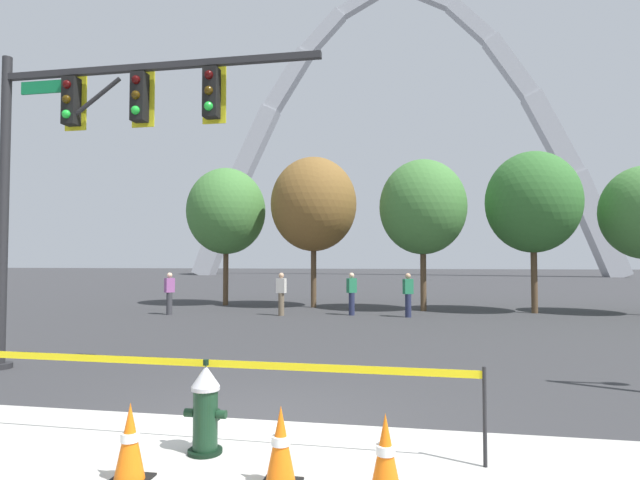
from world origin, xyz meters
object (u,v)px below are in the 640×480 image
at_px(traffic_cone_by_hydrant, 386,457).
at_px(traffic_cone_curb_edge, 281,447).
at_px(traffic_cone_mid_sidewalk, 130,443).
at_px(pedestrian_walking_left, 352,293).
at_px(pedestrian_near_trees, 281,294).
at_px(pedestrian_walking_right, 408,295).
at_px(monument_arch, 395,143).
at_px(traffic_signal_gantry, 87,142).
at_px(pedestrian_standing_center, 169,293).
at_px(fire_hydrant, 206,409).

bearing_deg(traffic_cone_by_hydrant, traffic_cone_curb_edge, 176.24).
xyz_separation_m(traffic_cone_mid_sidewalk, traffic_cone_curb_edge, (1.40, 0.15, 0.00)).
distance_m(pedestrian_walking_left, pedestrian_near_trees, 2.64).
height_order(traffic_cone_curb_edge, pedestrian_walking_right, pedestrian_walking_right).
relative_size(monument_arch, pedestrian_walking_left, 35.76).
xyz_separation_m(monument_arch, pedestrian_walking_right, (1.79, -49.66, -17.01)).
bearing_deg(traffic_signal_gantry, pedestrian_standing_center, 107.87).
bearing_deg(pedestrian_near_trees, pedestrian_walking_right, 3.23).
bearing_deg(traffic_cone_by_hydrant, traffic_cone_mid_sidewalk, -177.74).
distance_m(monument_arch, pedestrian_standing_center, 53.62).
distance_m(traffic_cone_by_hydrant, traffic_cone_curb_edge, 0.95).
relative_size(pedestrian_walking_left, pedestrian_near_trees, 1.00).
relative_size(monument_arch, pedestrian_near_trees, 35.76).
xyz_separation_m(fire_hydrant, pedestrian_walking_right, (2.06, 13.52, 0.35)).
relative_size(traffic_cone_by_hydrant, pedestrian_walking_left, 0.46).
xyz_separation_m(traffic_cone_curb_edge, pedestrian_near_trees, (-3.58, 13.89, 0.46)).
distance_m(monument_arch, pedestrian_near_trees, 52.82).
xyz_separation_m(traffic_signal_gantry, pedestrian_near_trees, (1.19, 9.92, -3.45)).
relative_size(traffic_cone_curb_edge, pedestrian_standing_center, 0.46).
distance_m(pedestrian_standing_center, pedestrian_walking_right, 8.94).
bearing_deg(pedestrian_walking_right, traffic_cone_by_hydrant, -90.51).
bearing_deg(traffic_signal_gantry, traffic_cone_curb_edge, -39.72).
bearing_deg(traffic_cone_curb_edge, pedestrian_walking_right, 85.66).
bearing_deg(pedestrian_walking_right, pedestrian_near_trees, -176.77).
distance_m(traffic_cone_mid_sidewalk, traffic_cone_curb_edge, 1.41).
xyz_separation_m(traffic_signal_gantry, pedestrian_walking_right, (5.85, 10.18, -3.45)).
height_order(traffic_cone_mid_sidewalk, pedestrian_standing_center, pedestrian_standing_center).
xyz_separation_m(traffic_cone_curb_edge, pedestrian_standing_center, (-7.83, 13.46, 0.46)).
xyz_separation_m(traffic_cone_by_hydrant, pedestrian_standing_center, (-8.78, 13.52, 0.46)).
relative_size(traffic_cone_mid_sidewalk, traffic_cone_curb_edge, 1.00).
relative_size(monument_arch, pedestrian_standing_center, 35.76).
relative_size(traffic_cone_mid_sidewalk, pedestrian_standing_center, 0.46).
bearing_deg(traffic_cone_by_hydrant, pedestrian_walking_right, 89.49).
distance_m(monument_arch, pedestrian_walking_right, 52.52).
bearing_deg(traffic_cone_curb_edge, pedestrian_standing_center, 120.21).
xyz_separation_m(traffic_cone_by_hydrant, pedestrian_walking_right, (0.13, 14.21, 0.46)).
xyz_separation_m(fire_hydrant, monument_arch, (0.26, 63.18, 17.36)).
height_order(fire_hydrant, monument_arch, monument_arch).
height_order(fire_hydrant, traffic_cone_mid_sidewalk, fire_hydrant).
height_order(fire_hydrant, pedestrian_standing_center, pedestrian_standing_center).
bearing_deg(traffic_signal_gantry, traffic_cone_by_hydrant, -35.15).
height_order(pedestrian_walking_left, pedestrian_walking_right, same).
xyz_separation_m(fire_hydrant, pedestrian_near_trees, (-2.60, 13.26, 0.35)).
bearing_deg(pedestrian_walking_left, pedestrian_walking_right, -9.02).
distance_m(traffic_cone_mid_sidewalk, monument_arch, 66.31).
bearing_deg(pedestrian_standing_center, pedestrian_walking_left, 8.53).
bearing_deg(traffic_signal_gantry, pedestrian_near_trees, 83.14).
distance_m(traffic_cone_curb_edge, pedestrian_walking_left, 14.52).
distance_m(traffic_cone_mid_sidewalk, pedestrian_near_trees, 14.22).
bearing_deg(traffic_cone_by_hydrant, pedestrian_near_trees, 107.98).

